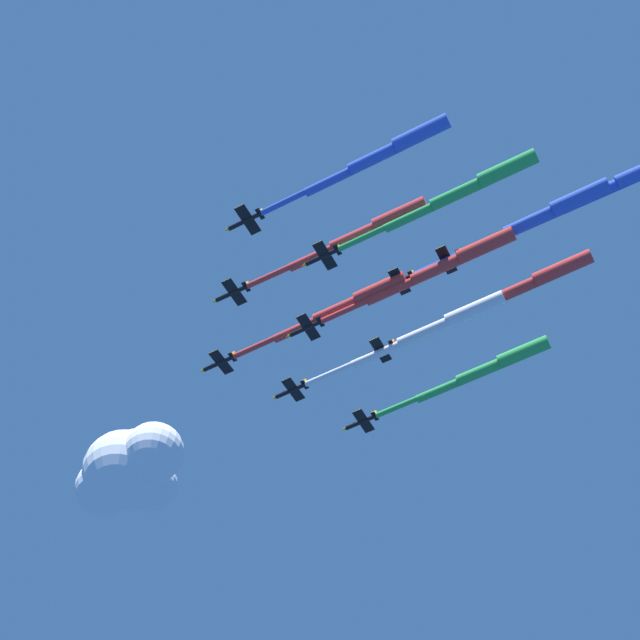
% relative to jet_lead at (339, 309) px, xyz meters
% --- Properties ---
extents(jet_lead, '(56.78, 16.88, 4.19)m').
position_rel_jet_lead_xyz_m(jet_lead, '(0.00, 0.00, 0.00)').
color(jet_lead, black).
extents(jet_port_inner, '(56.58, 17.27, 4.16)m').
position_rel_jet_lead_xyz_m(jet_port_inner, '(-15.29, 12.15, 0.76)').
color(jet_port_inner, black).
extents(jet_starboard_inner, '(63.49, 18.48, 4.17)m').
position_rel_jet_lead_xyz_m(jet_starboard_inner, '(-13.11, -18.82, -0.01)').
color(jet_starboard_inner, black).
extents(jet_port_mid, '(59.64, 17.46, 4.06)m').
position_rel_jet_lead_xyz_m(jet_port_mid, '(-26.03, -5.76, -2.10)').
color(jet_port_mid, black).
extents(jet_starboard_mid, '(56.94, 16.72, 4.09)m').
position_rel_jet_lead_xyz_m(jet_starboard_mid, '(-30.96, 24.92, -0.14)').
color(jet_starboard_mid, black).
extents(jet_port_outer, '(56.55, 16.81, 4.07)m').
position_rel_jet_lead_xyz_m(jet_port_outer, '(-17.31, -35.51, -2.21)').
color(jet_port_outer, black).
extents(jet_starboard_outer, '(58.85, 17.29, 4.10)m').
position_rel_jet_lead_xyz_m(jet_starboard_outer, '(-40.93, 6.78, -2.36)').
color(jet_starboard_outer, black).
extents(jet_trail_port, '(61.60, 17.73, 4.09)m').
position_rel_jet_lead_xyz_m(jet_trail_port, '(-36.04, -23.70, 0.80)').
color(jet_trail_port, black).
extents(jet_trail_starboard, '(58.91, 16.97, 4.19)m').
position_rel_jet_lead_xyz_m(jet_trail_starboard, '(-49.69, -10.78, 0.36)').
color(jet_trail_starboard, black).
extents(jet_tail_end, '(63.06, 18.89, 4.12)m').
position_rel_jet_lead_xyz_m(jet_tail_end, '(-64.47, -14.71, 0.66)').
color(jet_tail_end, black).
extents(cloud_puff, '(38.98, 30.57, 27.12)m').
position_rel_jet_lead_xyz_m(cloud_puff, '(89.39, -12.77, 23.90)').
color(cloud_puff, white).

